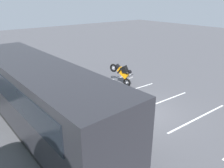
% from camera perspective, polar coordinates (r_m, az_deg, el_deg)
% --- Properties ---
extents(ground_plane, '(80.00, 80.00, 0.00)m').
position_cam_1_polar(ground_plane, '(12.18, 7.58, -7.34)').
color(ground_plane, '#4C4C51').
extents(tour_bus, '(10.98, 2.92, 3.25)m').
position_cam_1_polar(tour_bus, '(10.36, -18.39, -3.53)').
color(tour_bus, '#26262B').
rests_on(tour_bus, ground_plane).
extents(spectator_far_left, '(0.58, 0.36, 1.67)m').
position_cam_1_polar(spectator_far_left, '(10.28, -0.45, -6.63)').
color(spectator_far_left, black).
rests_on(spectator_far_left, ground_plane).
extents(spectator_left, '(0.58, 0.33, 1.69)m').
position_cam_1_polar(spectator_left, '(11.22, -1.60, -4.06)').
color(spectator_left, black).
rests_on(spectator_left, ground_plane).
extents(spectator_centre, '(0.58, 0.34, 1.69)m').
position_cam_1_polar(spectator_centre, '(11.81, -6.40, -2.85)').
color(spectator_centre, '#473823').
rests_on(spectator_centre, ground_plane).
extents(spectator_right, '(0.58, 0.36, 1.76)m').
position_cam_1_polar(spectator_right, '(12.51, -8.67, -1.29)').
color(spectator_right, black).
rests_on(spectator_right, ground_plane).
extents(parked_motorcycle_silver, '(2.04, 0.69, 0.99)m').
position_cam_1_polar(parked_motorcycle_silver, '(9.40, 3.65, -13.22)').
color(parked_motorcycle_silver, black).
rests_on(parked_motorcycle_silver, ground_plane).
extents(stunt_motorcycle, '(2.02, 0.83, 1.57)m').
position_cam_1_polar(stunt_motorcycle, '(15.42, 2.74, 3.02)').
color(stunt_motorcycle, black).
rests_on(stunt_motorcycle, ground_plane).
extents(bay_line_b, '(0.29, 4.82, 0.01)m').
position_cam_1_polar(bay_line_b, '(12.42, 21.52, -8.17)').
color(bay_line_b, white).
rests_on(bay_line_b, ground_plane).
extents(bay_line_c, '(0.28, 4.62, 0.01)m').
position_cam_1_polar(bay_line_c, '(13.60, 12.70, -4.49)').
color(bay_line_c, white).
rests_on(bay_line_c, ground_plane).
extents(bay_line_d, '(0.24, 3.72, 0.01)m').
position_cam_1_polar(bay_line_d, '(15.10, 5.52, -1.38)').
color(bay_line_d, white).
rests_on(bay_line_d, ground_plane).
extents(bay_line_e, '(0.26, 4.04, 0.01)m').
position_cam_1_polar(bay_line_e, '(16.82, -0.26, 1.15)').
color(bay_line_e, white).
rests_on(bay_line_e, ground_plane).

